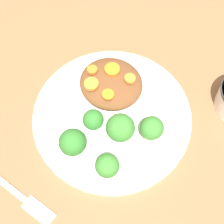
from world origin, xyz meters
TOP-DOWN VIEW (x-y plane):
  - ground_plane at (0.00, 0.00)m, footprint 4.00×4.00m
  - plate at (0.00, 0.00)m, footprint 0.28×0.28m
  - stew_mound at (-0.05, -0.03)m, footprint 0.11×0.11m
  - broccoli_floret_0 at (0.03, 0.03)m, footprint 0.05×0.05m
  - broccoli_floret_1 at (0.09, 0.05)m, footprint 0.04×0.04m
  - broccoli_floret_2 at (0.00, 0.08)m, footprint 0.04×0.04m
  - broccoli_floret_3 at (0.09, -0.02)m, footprint 0.04×0.04m
  - broccoli_floret_4 at (0.03, -0.02)m, footprint 0.04×0.04m
  - carrot_slice_0 at (-0.02, -0.05)m, footprint 0.02×0.02m
  - carrot_slice_1 at (-0.06, 0.00)m, footprint 0.02×0.02m
  - carrot_slice_2 at (-0.06, -0.04)m, footprint 0.03×0.03m
  - carrot_slice_3 at (-0.02, -0.02)m, footprint 0.02×0.02m
  - carrot_slice_4 at (-0.04, -0.07)m, footprint 0.02×0.02m
  - fork at (0.19, -0.06)m, footprint 0.04×0.18m

SIDE VIEW (x-z plane):
  - ground_plane at x=0.00m, z-range 0.00..0.00m
  - fork at x=0.19m, z-range 0.00..0.01m
  - plate at x=0.00m, z-range 0.00..0.02m
  - stew_mound at x=-0.05m, z-range 0.01..0.05m
  - broccoli_floret_4 at x=0.03m, z-range 0.02..0.06m
  - broccoli_floret_2 at x=0.00m, z-range 0.02..0.07m
  - broccoli_floret_1 at x=0.09m, z-range 0.02..0.07m
  - broccoli_floret_3 at x=0.09m, z-range 0.02..0.08m
  - broccoli_floret_0 at x=0.03m, z-range 0.02..0.08m
  - carrot_slice_3 at x=-0.02m, z-range 0.05..0.05m
  - carrot_slice_2 at x=-0.06m, z-range 0.05..0.05m
  - carrot_slice_4 at x=-0.04m, z-range 0.05..0.05m
  - carrot_slice_1 at x=-0.06m, z-range 0.05..0.05m
  - carrot_slice_0 at x=-0.02m, z-range 0.05..0.06m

